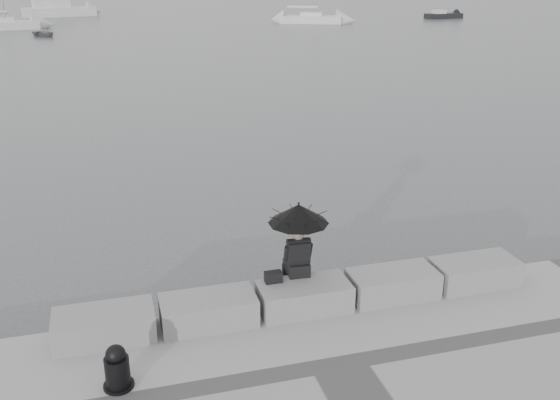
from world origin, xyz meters
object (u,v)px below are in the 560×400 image
object	(u,v)px
seated_person	(299,224)
sailboat_left	(1,24)
sailboat_right	(312,18)
small_motorboat	(444,16)
mooring_bollard	(117,370)
dinghy	(44,34)
motor_cruiser	(59,9)

from	to	relation	value
seated_person	sailboat_left	bearing A→B (deg)	104.95
sailboat_right	small_motorboat	xyz separation A→B (m)	(17.66, 1.87, -0.22)
sailboat_left	small_motorboat	distance (m)	50.21
seated_person	small_motorboat	size ratio (longest dim) A/B	0.29
mooring_bollard	small_motorboat	distance (m)	75.13
seated_person	mooring_bollard	xyz separation A→B (m)	(-3.24, -1.71, -1.18)
dinghy	sailboat_right	bearing A→B (deg)	-22.85
sailboat_right	motor_cruiser	distance (m)	32.97
mooring_bollard	sailboat_left	xyz separation A→B (m)	(-9.05, 62.44, -0.27)
sailboat_left	motor_cruiser	size ratio (longest dim) A/B	1.42
motor_cruiser	small_motorboat	bearing A→B (deg)	-30.45
mooring_bollard	sailboat_left	bearing A→B (deg)	98.25
mooring_bollard	sailboat_left	size ratio (longest dim) A/B	0.05
small_motorboat	sailboat_right	bearing A→B (deg)	-179.60
sailboat_left	small_motorboat	xyz separation A→B (m)	(50.21, 0.42, -0.21)
mooring_bollard	small_motorboat	world-z (taller)	mooring_bollard
small_motorboat	sailboat_left	bearing A→B (deg)	174.84
sailboat_left	motor_cruiser	distance (m)	17.21
small_motorboat	seated_person	bearing A→B (deg)	-127.43
mooring_bollard	sailboat_left	distance (m)	63.09
sailboat_right	dinghy	bearing A→B (deg)	-142.63
mooring_bollard	sailboat_right	world-z (taller)	sailboat_right
motor_cruiser	sailboat_right	bearing A→B (deg)	-43.90
dinghy	mooring_bollard	bearing A→B (deg)	-120.72
motor_cruiser	small_motorboat	world-z (taller)	motor_cruiser
seated_person	small_motorboat	bearing A→B (deg)	61.71
mooring_bollard	dinghy	world-z (taller)	mooring_bollard
sailboat_left	motor_cruiser	bearing A→B (deg)	63.17
mooring_bollard	small_motorboat	bearing A→B (deg)	56.78
seated_person	sailboat_left	distance (m)	61.98
seated_person	small_motorboat	world-z (taller)	seated_person
seated_person	dinghy	size ratio (longest dim) A/B	0.45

